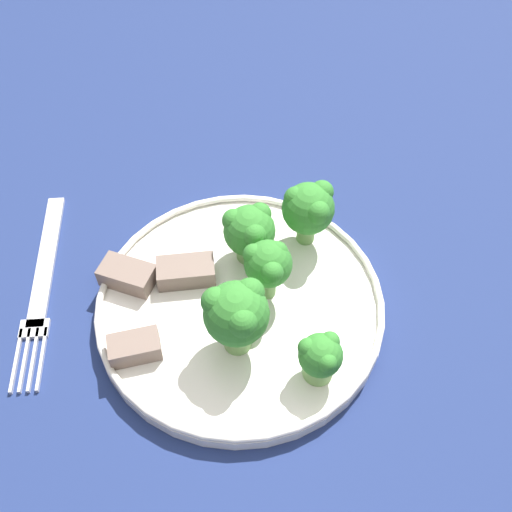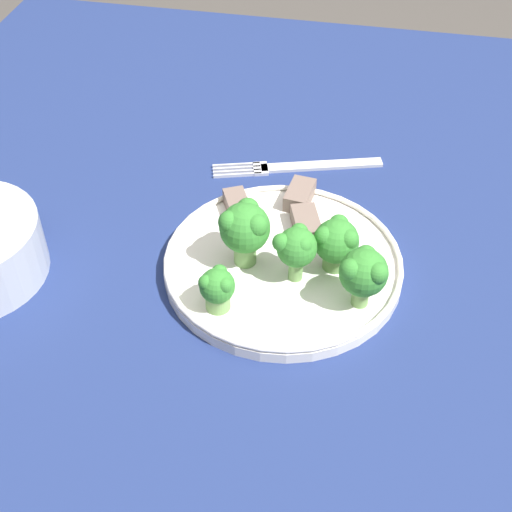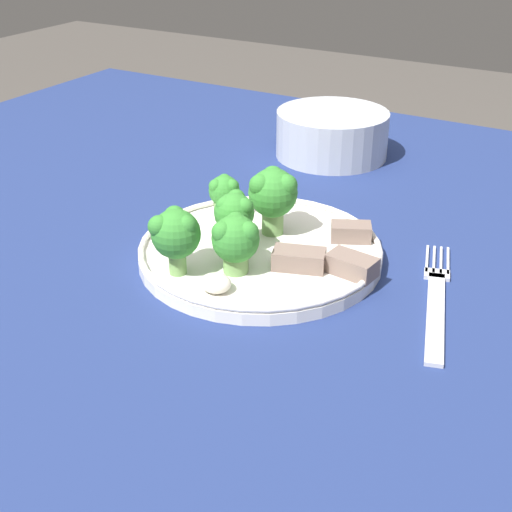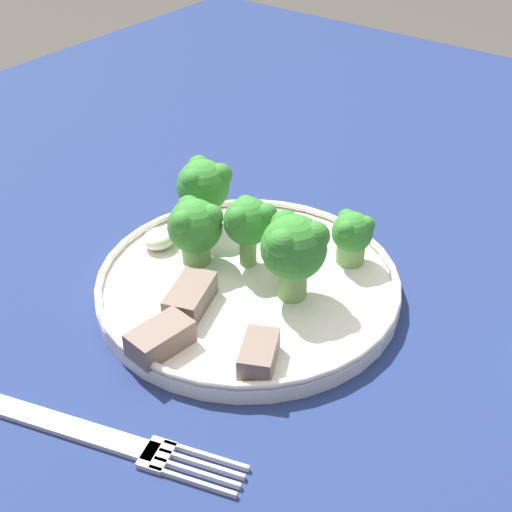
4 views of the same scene
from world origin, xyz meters
name	(u,v)px [view 4 (image 4 of 4)]	position (x,y,z in m)	size (l,w,h in m)	color
table	(263,338)	(0.00, 0.00, 0.64)	(1.23, 1.11, 0.73)	navy
dinner_plate	(248,285)	(0.04, 0.02, 0.73)	(0.24, 0.24, 0.02)	white
fork	(92,435)	(0.22, 0.03, 0.73)	(0.08, 0.20, 0.00)	silver
broccoli_floret_near_rim_left	(294,248)	(0.03, 0.05, 0.78)	(0.05, 0.05, 0.07)	#709E56
broccoli_floret_center_left	(195,226)	(0.05, -0.04, 0.77)	(0.05, 0.04, 0.06)	#709E56
broccoli_floret_back_left	(252,223)	(0.02, 0.00, 0.78)	(0.04, 0.04, 0.06)	#709E56
broccoli_floret_front_left	(352,234)	(-0.03, 0.07, 0.76)	(0.03, 0.03, 0.05)	#709E56
broccoli_floret_center_back	(205,184)	(0.00, -0.07, 0.78)	(0.05, 0.05, 0.06)	#709E56
meat_slice_front_slice	(160,338)	(0.14, 0.01, 0.75)	(0.05, 0.03, 0.02)	#756056
meat_slice_middle_slice	(192,297)	(0.09, 0.00, 0.75)	(0.05, 0.04, 0.02)	#756056
meat_slice_rear_slice	(259,354)	(0.11, 0.08, 0.75)	(0.05, 0.04, 0.02)	#756056
sauce_dollop	(159,239)	(0.05, -0.07, 0.75)	(0.03, 0.03, 0.02)	silver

